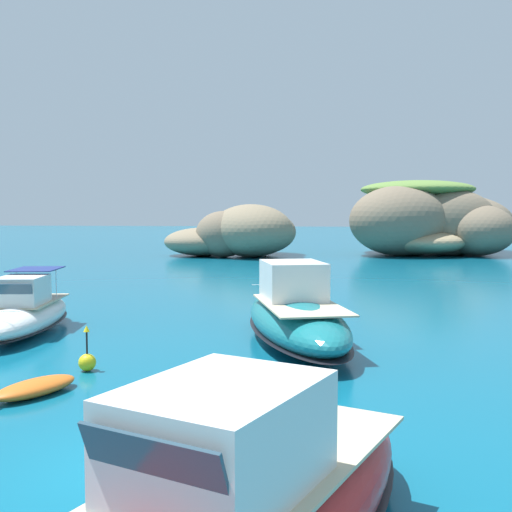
{
  "coord_description": "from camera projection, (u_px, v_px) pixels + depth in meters",
  "views": [
    {
      "loc": [
        4.01,
        -11.62,
        5.11
      ],
      "look_at": [
        -0.15,
        18.35,
        2.92
      ],
      "focal_mm": 43.26,
      "sensor_mm": 36.0,
      "label": 1
    }
  ],
  "objects": [
    {
      "name": "channel_buoy",
      "position": [
        87.0,
        361.0,
        19.74
      ],
      "size": [
        0.56,
        0.56,
        1.48
      ],
      "color": "yellow",
      "rests_on": "ground"
    },
    {
      "name": "islet_small",
      "position": [
        242.0,
        233.0,
        70.65
      ],
      "size": [
        18.88,
        16.02,
        5.94
      ],
      "color": "#84755B",
      "rests_on": "ground"
    },
    {
      "name": "dinghy_tender",
      "position": [
        35.0,
        387.0,
        17.13
      ],
      "size": [
        2.09,
        2.82,
        0.58
      ],
      "color": "orange",
      "rests_on": "ground"
    },
    {
      "name": "ground_plane",
      "position": [
        138.0,
        466.0,
        12.4
      ],
      "size": [
        400.0,
        400.0,
        0.0
      ],
      "primitive_type": "plane",
      "color": "#0C5B7A"
    },
    {
      "name": "motorboat_white",
      "position": [
        26.0,
        314.0,
        25.74
      ],
      "size": [
        3.87,
        8.62,
        2.61
      ],
      "color": "white",
      "rests_on": "ground"
    },
    {
      "name": "motorboat_teal",
      "position": [
        295.0,
        317.0,
        23.84
      ],
      "size": [
        6.17,
        11.17,
        3.15
      ],
      "color": "#19727A",
      "rests_on": "ground"
    },
    {
      "name": "islet_large",
      "position": [
        436.0,
        223.0,
        74.36
      ],
      "size": [
        23.22,
        24.49,
        8.88
      ],
      "color": "#756651",
      "rests_on": "ground"
    }
  ]
}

